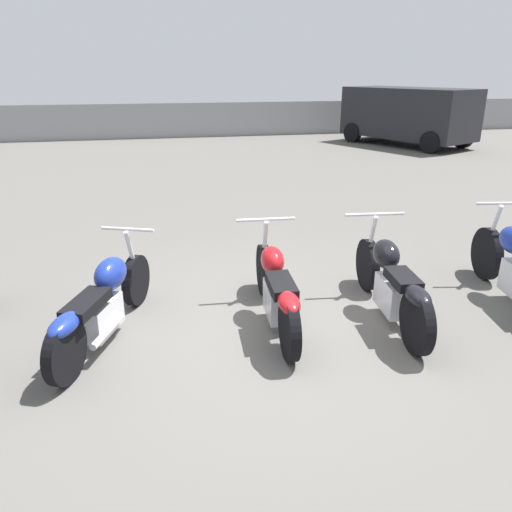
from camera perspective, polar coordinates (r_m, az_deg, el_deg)
The scene contains 6 objects.
ground_plane at distance 5.23m, azimuth 1.18°, elevation -8.56°, with size 60.00×60.00×0.00m, color #5B5954.
fence_back at distance 20.46m, azimuth -9.60°, elevation 15.01°, with size 40.00×0.04×1.32m.
motorcycle_slot_1 at distance 5.12m, azimuth -17.14°, elevation -5.14°, with size 0.98×2.03×0.95m.
motorcycle_slot_2 at distance 5.20m, azimuth 2.34°, elevation -3.81°, with size 0.67×2.07×0.97m.
motorcycle_slot_3 at distance 5.50m, azimuth 15.24°, elevation -2.97°, with size 0.70×2.12×0.99m.
parked_van at distance 18.91m, azimuth 16.95°, elevation 15.32°, with size 3.68×4.93×1.95m.
Camera 1 is at (-1.08, -4.44, 2.55)m, focal length 35.00 mm.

